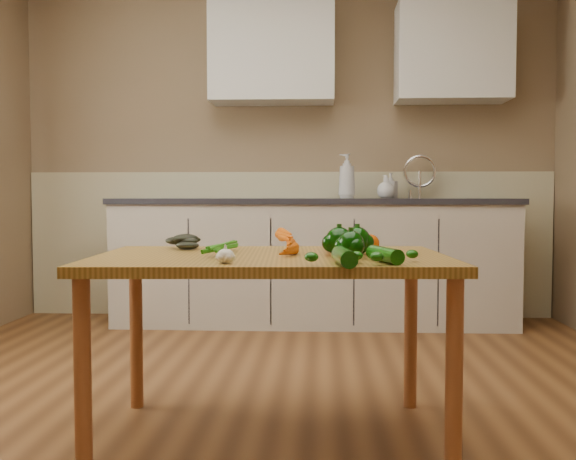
% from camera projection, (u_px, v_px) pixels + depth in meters
% --- Properties ---
extents(room, '(4.04, 5.04, 2.64)m').
position_uv_depth(room, '(257.00, 113.00, 2.57)').
color(room, brown).
rests_on(room, ground).
extents(counter_run, '(2.84, 0.64, 1.14)m').
position_uv_depth(counter_run, '(314.00, 260.00, 4.61)').
color(counter_run, '#B4A996').
rests_on(counter_run, ground).
extents(upper_cabinets, '(2.15, 0.35, 0.70)m').
position_uv_depth(upper_cabinets, '(356.00, 53.00, 4.64)').
color(upper_cabinets, silver).
rests_on(upper_cabinets, room).
extents(table, '(1.34, 0.90, 0.70)m').
position_uv_depth(table, '(271.00, 275.00, 2.39)').
color(table, olive).
rests_on(table, ground).
extents(soap_bottle_a, '(0.17, 0.17, 0.32)m').
position_uv_depth(soap_bottle_a, '(347.00, 176.00, 4.65)').
color(soap_bottle_a, silver).
rests_on(soap_bottle_a, counter_run).
extents(soap_bottle_b, '(0.11, 0.11, 0.19)m').
position_uv_depth(soap_bottle_b, '(391.00, 186.00, 4.69)').
color(soap_bottle_b, silver).
rests_on(soap_bottle_b, counter_run).
extents(soap_bottle_c, '(0.18, 0.18, 0.17)m').
position_uv_depth(soap_bottle_c, '(386.00, 187.00, 4.62)').
color(soap_bottle_c, silver).
rests_on(soap_bottle_c, counter_run).
extents(carrot_bunch, '(0.25, 0.20, 0.06)m').
position_uv_depth(carrot_bunch, '(266.00, 246.00, 2.42)').
color(carrot_bunch, '#D95705').
rests_on(carrot_bunch, table).
extents(leafy_greens, '(0.19, 0.17, 0.09)m').
position_uv_depth(leafy_greens, '(189.00, 238.00, 2.65)').
color(leafy_greens, black).
rests_on(leafy_greens, table).
extents(garlic_bulb, '(0.06, 0.06, 0.05)m').
position_uv_depth(garlic_bulb, '(225.00, 256.00, 2.08)').
color(garlic_bulb, silver).
rests_on(garlic_bulb, table).
extents(pepper_a, '(0.10, 0.10, 0.10)m').
position_uv_depth(pepper_a, '(339.00, 242.00, 2.36)').
color(pepper_a, black).
rests_on(pepper_a, table).
extents(pepper_b, '(0.10, 0.10, 0.10)m').
position_uv_depth(pepper_b, '(357.00, 241.00, 2.41)').
color(pepper_b, black).
rests_on(pepper_b, table).
extents(pepper_c, '(0.10, 0.10, 0.10)m').
position_uv_depth(pepper_c, '(351.00, 245.00, 2.26)').
color(pepper_c, black).
rests_on(pepper_c, table).
extents(tomato_a, '(0.06, 0.06, 0.06)m').
position_uv_depth(tomato_a, '(331.00, 245.00, 2.51)').
color(tomato_a, '#841002').
rests_on(tomato_a, table).
extents(tomato_b, '(0.07, 0.07, 0.07)m').
position_uv_depth(tomato_b, '(350.00, 242.00, 2.60)').
color(tomato_b, '#C34404').
rests_on(tomato_b, table).
extents(tomato_c, '(0.08, 0.08, 0.07)m').
position_uv_depth(tomato_c, '(370.00, 243.00, 2.50)').
color(tomato_c, '#C34404').
rests_on(tomato_c, table).
extents(zucchini_a, '(0.11, 0.20, 0.05)m').
position_uv_depth(zucchini_a, '(385.00, 255.00, 2.11)').
color(zucchini_a, '#0B4207').
rests_on(zucchini_a, table).
extents(zucchini_b, '(0.08, 0.21, 0.06)m').
position_uv_depth(zucchini_b, '(344.00, 257.00, 2.02)').
color(zucchini_b, '#0B4207').
rests_on(zucchini_b, table).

